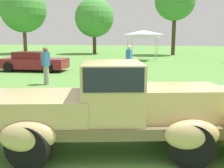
{
  "coord_description": "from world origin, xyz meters",
  "views": [
    {
      "loc": [
        0.49,
        -4.55,
        2.17
      ],
      "look_at": [
        -1.28,
        2.95,
        0.81
      ],
      "focal_mm": 43.59,
      "sensor_mm": 36.0,
      "label": 1
    }
  ],
  "objects": [
    {
      "name": "show_car_burgundy",
      "position": [
        -8.26,
        10.85,
        0.6
      ],
      "size": [
        4.32,
        2.04,
        1.22
      ],
      "color": "maroon",
      "rests_on": "ground_plane"
    },
    {
      "name": "spectator_between_cars",
      "position": [
        -1.99,
        9.92,
        0.91
      ],
      "size": [
        0.29,
        0.43,
        1.69
      ],
      "color": "#9E998E",
      "rests_on": "ground_plane"
    },
    {
      "name": "ground_plane",
      "position": [
        0.0,
        0.0,
        0.0
      ],
      "size": [
        120.0,
        120.0,
        0.0
      ],
      "primitive_type": "plane",
      "color": "#568C3D"
    },
    {
      "name": "spectator_near_truck",
      "position": [
        -5.2,
        6.62,
        0.91
      ],
      "size": [
        0.46,
        0.44,
        1.69
      ],
      "color": "#9E998E",
      "rests_on": "ground_plane"
    },
    {
      "name": "treeline_far_left",
      "position": [
        -17.86,
        26.15,
        5.37
      ],
      "size": [
        5.58,
        5.58,
        8.17
      ],
      "color": "brown",
      "rests_on": "ground_plane"
    },
    {
      "name": "treeline_mid_left",
      "position": [
        -9.44,
        28.02,
        4.39
      ],
      "size": [
        4.74,
        4.74,
        6.77
      ],
      "color": "#47331E",
      "rests_on": "ground_plane"
    },
    {
      "name": "feature_pickup_truck",
      "position": [
        -0.72,
        0.24,
        0.87
      ],
      "size": [
        4.73,
        2.68,
        1.7
      ],
      "color": "brown",
      "rests_on": "ground_plane"
    },
    {
      "name": "canopy_tent_left_field",
      "position": [
        -2.46,
        20.18,
        2.42
      ],
      "size": [
        2.67,
        2.67,
        2.71
      ],
      "color": "#B7B7BC",
      "rests_on": "ground_plane"
    },
    {
      "name": "treeline_center",
      "position": [
        0.09,
        27.97,
        6.13
      ],
      "size": [
        4.56,
        4.56,
        8.45
      ],
      "color": "#47331E",
      "rests_on": "ground_plane"
    }
  ]
}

